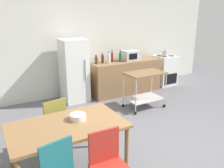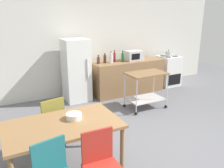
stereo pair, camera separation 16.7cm
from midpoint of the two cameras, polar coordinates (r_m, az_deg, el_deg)
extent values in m
plane|color=slate|center=(4.19, 11.35, -14.16)|extent=(12.00, 12.00, 0.00)
cube|color=silver|center=(6.36, -7.30, 10.70)|extent=(8.40, 0.12, 2.90)
cube|color=olive|center=(6.44, 2.53, 1.82)|extent=(2.00, 0.64, 0.90)
cube|color=olive|center=(3.16, -12.53, -10.01)|extent=(1.50, 0.90, 0.04)
cylinder|color=olive|center=(3.29, 2.11, -16.00)|extent=(0.06, 0.06, 0.71)
cylinder|color=olive|center=(3.59, -25.01, -14.68)|extent=(0.06, 0.06, 0.71)
cylinder|color=olive|center=(3.88, -4.09, -10.49)|extent=(0.06, 0.06, 0.71)
cube|color=#B72D23|center=(2.76, -3.77, -14.91)|extent=(0.38, 0.04, 0.40)
cube|color=olive|center=(3.93, -16.04, -8.92)|extent=(0.48, 0.48, 0.04)
cube|color=olive|center=(3.69, -15.02, -6.82)|extent=(0.38, 0.11, 0.40)
cylinder|color=black|center=(4.24, -14.77, -10.49)|extent=(0.03, 0.03, 0.45)
cylinder|color=black|center=(4.12, -19.00, -11.78)|extent=(0.03, 0.03, 0.45)
cylinder|color=black|center=(3.98, -12.37, -12.29)|extent=(0.03, 0.03, 0.45)
cylinder|color=black|center=(3.84, -16.84, -13.76)|extent=(0.03, 0.03, 0.45)
cube|color=#1E666B|center=(2.64, -15.29, -17.24)|extent=(0.38, 0.11, 0.40)
cube|color=white|center=(7.31, 12.12, 3.32)|extent=(0.60, 0.60, 0.90)
cube|color=black|center=(7.15, 13.63, 1.22)|extent=(0.48, 0.01, 0.32)
cylinder|color=#47474C|center=(7.04, 12.20, 6.63)|extent=(0.16, 0.16, 0.02)
cylinder|color=#47474C|center=(7.22, 13.76, 6.77)|extent=(0.16, 0.16, 0.02)
cylinder|color=#47474C|center=(7.22, 10.93, 6.96)|extent=(0.16, 0.16, 0.02)
cylinder|color=#47474C|center=(7.39, 12.48, 7.10)|extent=(0.16, 0.16, 0.02)
cube|color=white|center=(5.83, -10.13, 3.22)|extent=(0.60, 0.60, 1.55)
cylinder|color=silver|center=(5.58, -7.32, 3.57)|extent=(0.02, 0.02, 0.50)
cube|color=brown|center=(5.32, 7.26, 2.69)|extent=(0.90, 0.56, 0.03)
cube|color=silver|center=(5.50, 7.02, -3.52)|extent=(0.83, 0.52, 0.02)
cylinder|color=silver|center=(5.00, 4.95, -2.80)|extent=(0.02, 0.02, 0.76)
sphere|color=black|center=(5.16, 4.84, -7.13)|extent=(0.07, 0.07, 0.07)
cylinder|color=silver|center=(5.50, 12.17, -1.25)|extent=(0.02, 0.02, 0.76)
sphere|color=black|center=(5.65, 11.91, -5.25)|extent=(0.07, 0.07, 0.07)
cylinder|color=silver|center=(5.40, 1.94, -1.23)|extent=(0.02, 0.02, 0.76)
sphere|color=black|center=(5.54, 1.90, -5.30)|extent=(0.07, 0.07, 0.07)
cylinder|color=silver|center=(5.86, 8.94, 0.08)|extent=(0.02, 0.02, 0.76)
sphere|color=black|center=(6.00, 8.76, -3.72)|extent=(0.07, 0.07, 0.07)
cylinder|color=#4C2D19|center=(5.93, -4.71, 5.74)|extent=(0.08, 0.08, 0.17)
cylinder|color=#4C2D19|center=(5.91, -4.74, 6.76)|extent=(0.04, 0.04, 0.05)
cylinder|color=black|center=(5.91, -4.74, 7.04)|extent=(0.04, 0.04, 0.01)
cylinder|color=#4C2D19|center=(6.03, -3.14, 6.14)|extent=(0.07, 0.07, 0.20)
cylinder|color=#4C2D19|center=(6.01, -3.15, 7.26)|extent=(0.03, 0.03, 0.04)
cylinder|color=black|center=(6.01, -3.16, 7.49)|extent=(0.04, 0.04, 0.01)
cylinder|color=silver|center=(6.02, -1.58, 6.26)|extent=(0.08, 0.08, 0.23)
cylinder|color=silver|center=(6.00, -1.59, 7.58)|extent=(0.04, 0.04, 0.05)
cylinder|color=black|center=(5.99, -1.59, 7.89)|extent=(0.04, 0.04, 0.01)
cylinder|color=maroon|center=(6.16, -0.76, 6.59)|extent=(0.06, 0.06, 0.24)
cylinder|color=maroon|center=(6.14, -0.76, 7.96)|extent=(0.03, 0.03, 0.06)
cylinder|color=black|center=(6.13, -0.77, 8.28)|extent=(0.03, 0.03, 0.01)
cylinder|color=#1E6628|center=(6.17, 1.26, 6.53)|extent=(0.07, 0.07, 0.23)
cylinder|color=#1E6628|center=(6.14, 1.27, 7.84)|extent=(0.03, 0.03, 0.06)
cylinder|color=black|center=(6.14, 1.27, 8.17)|extent=(0.04, 0.04, 0.01)
cube|color=silver|center=(6.41, 3.91, 7.05)|extent=(0.46, 0.34, 0.26)
cube|color=black|center=(6.25, 4.49, 6.77)|extent=(0.25, 0.01, 0.16)
cylinder|color=white|center=(3.24, -9.89, -7.96)|extent=(0.22, 0.22, 0.08)
cylinder|color=silver|center=(7.05, 12.20, 7.38)|extent=(0.17, 0.17, 0.16)
sphere|color=black|center=(7.03, 12.25, 8.14)|extent=(0.03, 0.03, 0.03)
cylinder|color=silver|center=(7.12, 12.91, 7.63)|extent=(0.08, 0.02, 0.07)
camera|label=1|loc=(0.08, -91.04, -0.32)|focal=37.17mm
camera|label=2|loc=(0.08, 88.96, 0.32)|focal=37.17mm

